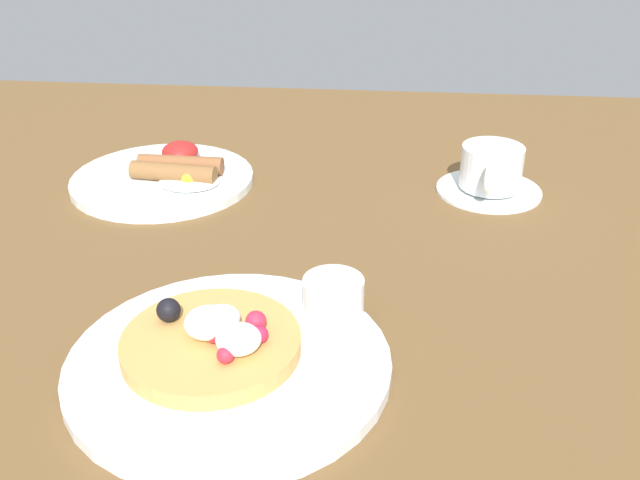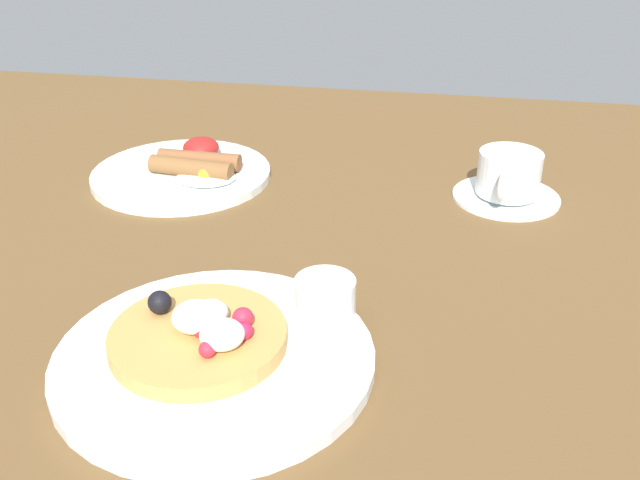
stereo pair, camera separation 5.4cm
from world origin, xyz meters
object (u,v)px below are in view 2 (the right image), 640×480
at_px(coffee_saucer, 506,195).
at_px(pancake_plate, 215,358).
at_px(syrup_ramekin, 325,296).
at_px(breakfast_plate, 181,174).
at_px(coffee_cup, 509,173).

bearing_deg(coffee_saucer, pancake_plate, -123.73).
bearing_deg(syrup_ramekin, pancake_plate, -137.18).
xyz_separation_m(pancake_plate, coffee_saucer, (0.24, 0.36, -0.00)).
bearing_deg(breakfast_plate, coffee_saucer, 1.77).
height_order(pancake_plate, coffee_saucer, pancake_plate).
bearing_deg(breakfast_plate, syrup_ramekin, -50.24).
distance_m(syrup_ramekin, breakfast_plate, 0.37).
xyz_separation_m(breakfast_plate, coffee_saucer, (0.40, 0.01, -0.00)).
xyz_separation_m(breakfast_plate, coffee_cup, (0.40, 0.01, 0.03)).
bearing_deg(coffee_cup, pancake_plate, -123.81).
distance_m(pancake_plate, syrup_ramekin, 0.11).
relative_size(pancake_plate, coffee_cup, 2.55).
distance_m(syrup_ramekin, coffee_cup, 0.33).
height_order(pancake_plate, coffee_cup, coffee_cup).
relative_size(pancake_plate, coffee_saucer, 2.05).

